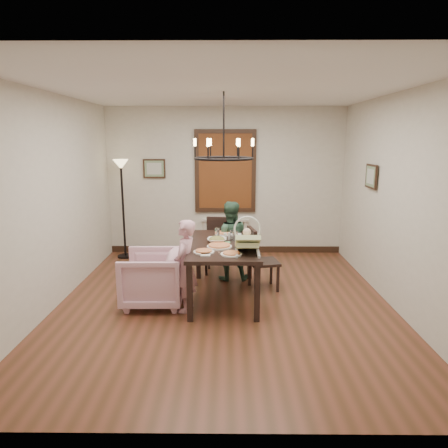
{
  "coord_description": "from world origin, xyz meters",
  "views": [
    {
      "loc": [
        0.04,
        -5.14,
        2.21
      ],
      "look_at": [
        -0.0,
        0.25,
        1.05
      ],
      "focal_mm": 32.0,
      "sensor_mm": 36.0,
      "label": 1
    }
  ],
  "objects_px": {
    "dining_table": "(224,249)",
    "drinking_glass": "(236,236)",
    "chair_far": "(217,246)",
    "baby_bouncer": "(247,241)",
    "floor_lamp": "(123,210)",
    "chair_right": "(264,258)",
    "elderly_woman": "(185,273)",
    "armchair": "(152,278)",
    "seated_man": "(229,247)"
  },
  "relations": [
    {
      "from": "dining_table",
      "to": "drinking_glass",
      "type": "height_order",
      "value": "drinking_glass"
    },
    {
      "from": "drinking_glass",
      "to": "chair_far",
      "type": "bearing_deg",
      "value": 107.72
    },
    {
      "from": "dining_table",
      "to": "baby_bouncer",
      "type": "relative_size",
      "value": 3.38
    },
    {
      "from": "baby_bouncer",
      "to": "floor_lamp",
      "type": "bearing_deg",
      "value": 132.58
    },
    {
      "from": "chair_right",
      "to": "floor_lamp",
      "type": "height_order",
      "value": "floor_lamp"
    },
    {
      "from": "elderly_woman",
      "to": "floor_lamp",
      "type": "distance_m",
      "value": 2.8
    },
    {
      "from": "dining_table",
      "to": "drinking_glass",
      "type": "xyz_separation_m",
      "value": [
        0.17,
        0.18,
        0.15
      ]
    },
    {
      "from": "drinking_glass",
      "to": "floor_lamp",
      "type": "distance_m",
      "value": 2.72
    },
    {
      "from": "chair_far",
      "to": "elderly_woman",
      "type": "height_order",
      "value": "elderly_woman"
    },
    {
      "from": "armchair",
      "to": "seated_man",
      "type": "distance_m",
      "value": 1.45
    },
    {
      "from": "elderly_woman",
      "to": "floor_lamp",
      "type": "relative_size",
      "value": 0.56
    },
    {
      "from": "chair_far",
      "to": "chair_right",
      "type": "bearing_deg",
      "value": -40.89
    },
    {
      "from": "armchair",
      "to": "baby_bouncer",
      "type": "height_order",
      "value": "baby_bouncer"
    },
    {
      "from": "dining_table",
      "to": "baby_bouncer",
      "type": "xyz_separation_m",
      "value": [
        0.3,
        -0.47,
        0.25
      ]
    },
    {
      "from": "elderly_woman",
      "to": "seated_man",
      "type": "bearing_deg",
      "value": 166.57
    },
    {
      "from": "elderly_woman",
      "to": "baby_bouncer",
      "type": "bearing_deg",
      "value": 100.55
    },
    {
      "from": "dining_table",
      "to": "chair_far",
      "type": "bearing_deg",
      "value": 96.02
    },
    {
      "from": "chair_right",
      "to": "baby_bouncer",
      "type": "bearing_deg",
      "value": 149.17
    },
    {
      "from": "drinking_glass",
      "to": "floor_lamp",
      "type": "height_order",
      "value": "floor_lamp"
    },
    {
      "from": "dining_table",
      "to": "floor_lamp",
      "type": "relative_size",
      "value": 0.93
    },
    {
      "from": "dining_table",
      "to": "armchair",
      "type": "bearing_deg",
      "value": -165.17
    },
    {
      "from": "drinking_glass",
      "to": "baby_bouncer",
      "type": "bearing_deg",
      "value": -78.27
    },
    {
      "from": "chair_right",
      "to": "armchair",
      "type": "height_order",
      "value": "chair_right"
    },
    {
      "from": "elderly_woman",
      "to": "drinking_glass",
      "type": "height_order",
      "value": "elderly_woman"
    },
    {
      "from": "dining_table",
      "to": "baby_bouncer",
      "type": "distance_m",
      "value": 0.61
    },
    {
      "from": "chair_right",
      "to": "floor_lamp",
      "type": "relative_size",
      "value": 0.52
    },
    {
      "from": "drinking_glass",
      "to": "armchair",
      "type": "bearing_deg",
      "value": -158.89
    },
    {
      "from": "dining_table",
      "to": "armchair",
      "type": "xyz_separation_m",
      "value": [
        -0.96,
        -0.26,
        -0.33
      ]
    },
    {
      "from": "dining_table",
      "to": "armchair",
      "type": "height_order",
      "value": "dining_table"
    },
    {
      "from": "seated_man",
      "to": "chair_far",
      "type": "bearing_deg",
      "value": -60.8
    },
    {
      "from": "seated_man",
      "to": "armchair",
      "type": "bearing_deg",
      "value": 41.07
    },
    {
      "from": "armchair",
      "to": "baby_bouncer",
      "type": "distance_m",
      "value": 1.4
    },
    {
      "from": "chair_far",
      "to": "armchair",
      "type": "distance_m",
      "value": 1.57
    },
    {
      "from": "dining_table",
      "to": "elderly_woman",
      "type": "distance_m",
      "value": 0.69
    },
    {
      "from": "baby_bouncer",
      "to": "seated_man",
      "type": "bearing_deg",
      "value": 100.56
    },
    {
      "from": "dining_table",
      "to": "seated_man",
      "type": "distance_m",
      "value": 0.77
    },
    {
      "from": "armchair",
      "to": "seated_man",
      "type": "relative_size",
      "value": 0.78
    },
    {
      "from": "dining_table",
      "to": "drinking_glass",
      "type": "distance_m",
      "value": 0.29
    },
    {
      "from": "chair_right",
      "to": "elderly_woman",
      "type": "xyz_separation_m",
      "value": [
        -1.09,
        -0.77,
        0.03
      ]
    },
    {
      "from": "chair_far",
      "to": "baby_bouncer",
      "type": "height_order",
      "value": "baby_bouncer"
    },
    {
      "from": "armchair",
      "to": "baby_bouncer",
      "type": "xyz_separation_m",
      "value": [
        1.26,
        -0.22,
        0.58
      ]
    },
    {
      "from": "armchair",
      "to": "elderly_woman",
      "type": "bearing_deg",
      "value": 67.08
    },
    {
      "from": "armchair",
      "to": "elderly_woman",
      "type": "distance_m",
      "value": 0.52
    },
    {
      "from": "chair_far",
      "to": "chair_right",
      "type": "xyz_separation_m",
      "value": [
        0.71,
        -0.74,
        0.01
      ]
    },
    {
      "from": "baby_bouncer",
      "to": "floor_lamp",
      "type": "height_order",
      "value": "floor_lamp"
    },
    {
      "from": "seated_man",
      "to": "floor_lamp",
      "type": "relative_size",
      "value": 0.58
    },
    {
      "from": "chair_far",
      "to": "floor_lamp",
      "type": "xyz_separation_m",
      "value": [
        -1.78,
        0.88,
        0.44
      ]
    },
    {
      "from": "elderly_woman",
      "to": "drinking_glass",
      "type": "bearing_deg",
      "value": 145.75
    },
    {
      "from": "seated_man",
      "to": "floor_lamp",
      "type": "bearing_deg",
      "value": -34.13
    },
    {
      "from": "chair_far",
      "to": "dining_table",
      "type": "bearing_deg",
      "value": -78.45
    }
  ]
}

